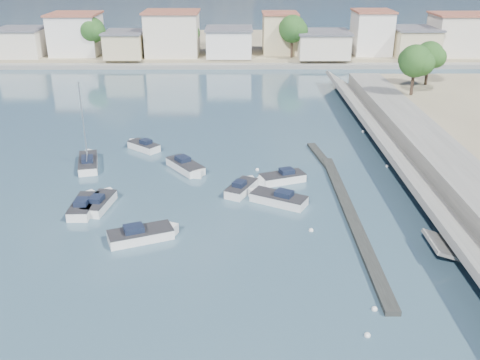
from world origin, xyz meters
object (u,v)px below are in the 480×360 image
at_px(motorboat_b, 242,188).
at_px(motorboat_d, 280,178).
at_px(motorboat_e, 100,203).
at_px(motorboat_c, 276,199).
at_px(sailboat, 88,162).
at_px(motorboat_a, 85,205).
at_px(motorboat_h, 144,235).
at_px(motorboat_f, 143,146).
at_px(motorboat_g, 187,167).

relative_size(motorboat_b, motorboat_d, 0.89).
bearing_deg(motorboat_e, motorboat_b, 13.72).
relative_size(motorboat_c, motorboat_e, 1.09).
distance_m(motorboat_c, motorboat_d, 4.56).
relative_size(motorboat_e, sailboat, 0.54).
distance_m(motorboat_a, motorboat_h, 7.84).
xyz_separation_m(motorboat_f, sailboat, (-4.84, -4.87, 0.04)).
xyz_separation_m(motorboat_b, motorboat_d, (3.66, 2.17, -0.00)).
xyz_separation_m(motorboat_c, sailboat, (-18.84, 8.85, 0.04)).
relative_size(motorboat_e, motorboat_g, 0.97).
height_order(motorboat_c, motorboat_f, same).
height_order(motorboat_b, motorboat_d, same).
distance_m(motorboat_e, motorboat_g, 10.65).
relative_size(motorboat_b, motorboat_h, 0.79).
height_order(motorboat_b, motorboat_g, same).
xyz_separation_m(motorboat_c, motorboat_e, (-15.36, -0.69, -0.00)).
distance_m(motorboat_a, sailboat, 10.36).
bearing_deg(motorboat_c, motorboat_h, -149.03).
distance_m(motorboat_c, motorboat_e, 15.38).
height_order(motorboat_b, motorboat_c, same).
bearing_deg(motorboat_b, motorboat_c, -38.32).
distance_m(motorboat_f, motorboat_g, 8.27).
bearing_deg(motorboat_d, motorboat_f, 147.92).
xyz_separation_m(motorboat_a, motorboat_e, (1.22, 0.57, -0.00)).
xyz_separation_m(motorboat_f, motorboat_g, (5.45, -6.22, 0.00)).
bearing_deg(sailboat, motorboat_b, -22.30).
height_order(motorboat_e, motorboat_h, same).
height_order(motorboat_h, sailboat, sailboat).
xyz_separation_m(motorboat_h, sailboat, (-8.19, 15.24, 0.04)).
height_order(motorboat_e, sailboat, sailboat).
bearing_deg(motorboat_e, motorboat_a, -154.83).
height_order(motorboat_g, motorboat_h, same).
distance_m(motorboat_a, motorboat_b, 14.09).
distance_m(motorboat_g, motorboat_h, 14.05).
height_order(motorboat_b, motorboat_f, same).
xyz_separation_m(motorboat_a, motorboat_b, (13.62, 3.60, -0.00)).
height_order(motorboat_b, motorboat_e, same).
bearing_deg(motorboat_d, motorboat_a, -161.54).
bearing_deg(sailboat, motorboat_c, -25.17).
height_order(motorboat_d, sailboat, sailboat).
xyz_separation_m(motorboat_d, motorboat_h, (-11.35, -10.90, 0.00)).
bearing_deg(motorboat_h, sailboat, 118.24).
bearing_deg(motorboat_d, motorboat_g, 162.08).
relative_size(motorboat_f, sailboat, 0.44).
bearing_deg(motorboat_a, motorboat_g, 47.48).
relative_size(motorboat_a, motorboat_b, 1.16).
height_order(motorboat_a, motorboat_f, same).
relative_size(motorboat_d, motorboat_h, 0.88).
relative_size(motorboat_e, motorboat_h, 0.88).
relative_size(motorboat_a, motorboat_d, 1.03).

